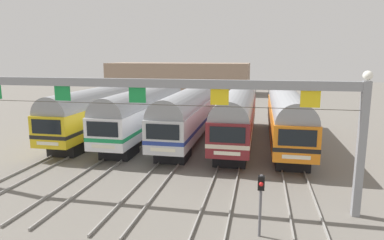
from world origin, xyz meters
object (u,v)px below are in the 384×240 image
Objects in this scene: commuter_train_maroon at (237,112)px; commuter_train_white at (146,110)px; catenary_gantry at (138,102)px; yard_signal_mast at (261,194)px; commuter_train_yellow at (103,108)px; commuter_train_silver at (190,111)px; commuter_train_orange at (287,114)px.

commuter_train_white is at bearing 180.00° from commuter_train_maroon.
catenary_gantry is 7.78m from yard_signal_mast.
commuter_train_yellow is 12.81m from commuter_train_maroon.
commuter_train_silver reaches higher than commuter_train_orange.
commuter_train_white is 19.58m from yard_signal_mast.
commuter_train_silver is 8.54m from commuter_train_orange.
commuter_train_orange reaches higher than yard_signal_mast.
yard_signal_mast is at bearing -68.66° from commuter_train_silver.
commuter_train_orange is 16.18m from catenary_gantry.
commuter_train_maroon is 4.27m from commuter_train_orange.
commuter_train_orange is (8.54, -0.00, -0.00)m from commuter_train_silver.
commuter_train_yellow is 8.54m from commuter_train_silver.
commuter_train_maroon reaches higher than commuter_train_orange.
commuter_train_orange is at bearing -0.02° from commuter_train_white.
commuter_train_white is at bearing 179.98° from commuter_train_orange.
commuter_train_white is at bearing 0.06° from commuter_train_yellow.
commuter_train_maroon is at bearing 179.94° from commuter_train_orange.
commuter_train_yellow is 0.81× the size of catenary_gantry.
catenary_gantry is at bearing -122.33° from commuter_train_orange.
catenary_gantry is 8.10× the size of yard_signal_mast.
catenary_gantry reaches higher than commuter_train_silver.
commuter_train_silver is 6.55× the size of yard_signal_mast.
commuter_train_orange is at bearing -0.06° from commuter_train_maroon.
yard_signal_mast is at bearing -82.58° from commuter_train_maroon.
commuter_train_white is at bearing 123.07° from yard_signal_mast.
commuter_train_yellow is at bearing 180.00° from commuter_train_orange.
catenary_gantry reaches higher than commuter_train_yellow.
commuter_train_yellow is 1.00× the size of commuter_train_silver.
commuter_train_silver is at bearing 0.00° from commuter_train_white.
commuter_train_orange is (17.08, 0.00, 0.00)m from commuter_train_yellow.
commuter_train_white is 14.39m from catenary_gantry.
yard_signal_mast is (14.95, -16.39, -0.76)m from commuter_train_yellow.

